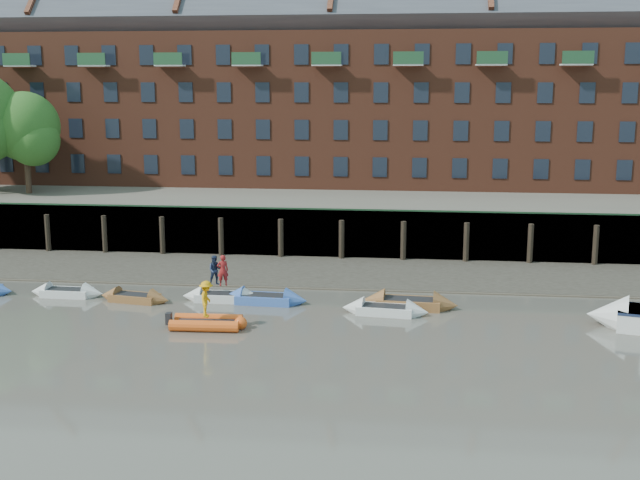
% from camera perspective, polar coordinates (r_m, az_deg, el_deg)
% --- Properties ---
extents(ground, '(220.00, 220.00, 0.00)m').
position_cam_1_polar(ground, '(31.90, -5.62, -9.76)').
color(ground, '#58554C').
rests_on(ground, ground).
extents(foreshore, '(110.00, 8.00, 0.50)m').
position_cam_1_polar(foreshore, '(48.88, -1.19, -2.28)').
color(foreshore, '#3D382F').
rests_on(foreshore, ground).
extents(mud_band, '(110.00, 1.60, 0.10)m').
position_cam_1_polar(mud_band, '(45.62, -1.77, -3.27)').
color(mud_band, '#4C4336').
rests_on(mud_band, ground).
extents(river_wall, '(110.00, 1.23, 3.30)m').
position_cam_1_polar(river_wall, '(52.80, -0.56, 0.50)').
color(river_wall, '#2D2A26').
rests_on(river_wall, ground).
extents(bank_terrace, '(110.00, 28.00, 3.20)m').
position_cam_1_polar(bank_terrace, '(66.15, 0.91, 2.67)').
color(bank_terrace, '#5E594D').
rests_on(bank_terrace, ground).
extents(apartment_terrace, '(80.60, 15.56, 20.98)m').
position_cam_1_polar(apartment_terrace, '(66.43, 1.02, 12.42)').
color(apartment_terrace, brown).
rests_on(apartment_terrace, bank_terrace).
extents(rowboat_1, '(4.09, 1.26, 1.18)m').
position_cam_1_polar(rowboat_1, '(45.45, -17.56, -3.58)').
color(rowboat_1, silver).
rests_on(rowboat_1, ground).
extents(rowboat_2, '(4.11, 1.81, 1.15)m').
position_cam_1_polar(rowboat_2, '(43.45, -13.04, -4.02)').
color(rowboat_2, brown).
rests_on(rowboat_2, ground).
extents(rowboat_3, '(4.25, 1.25, 1.23)m').
position_cam_1_polar(rowboat_3, '(42.75, -6.99, -4.04)').
color(rowboat_3, silver).
rests_on(rowboat_3, ground).
extents(rowboat_4, '(4.60, 1.58, 1.32)m').
position_cam_1_polar(rowboat_4, '(42.10, -3.98, -4.20)').
color(rowboat_4, '#3A60B3').
rests_on(rowboat_4, ground).
extents(rowboat_5, '(4.44, 1.71, 1.26)m').
position_cam_1_polar(rowboat_5, '(40.18, 4.64, -4.97)').
color(rowboat_5, silver).
rests_on(rowboat_5, ground).
extents(rowboat_6, '(5.07, 1.75, 1.45)m').
position_cam_1_polar(rowboat_6, '(41.34, 6.33, -4.50)').
color(rowboat_6, brown).
rests_on(rowboat_6, ground).
extents(rib_tender, '(3.58, 1.80, 0.61)m').
position_cam_1_polar(rib_tender, '(38.20, -7.85, -5.84)').
color(rib_tender, '#E45518').
rests_on(rib_tender, ground).
extents(person_rower_a, '(0.71, 0.60, 1.65)m').
position_cam_1_polar(person_rower_a, '(42.41, -6.93, -2.15)').
color(person_rower_a, maroon).
rests_on(person_rower_a, rowboat_3).
extents(person_rower_b, '(0.90, 0.78, 1.58)m').
position_cam_1_polar(person_rower_b, '(42.63, -7.45, -2.15)').
color(person_rower_b, '#19233F').
rests_on(person_rower_b, rowboat_3).
extents(person_rib_crew, '(0.71, 1.15, 1.72)m').
position_cam_1_polar(person_rib_crew, '(37.82, -8.08, -4.17)').
color(person_rib_crew, orange).
rests_on(person_rib_crew, rib_tender).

